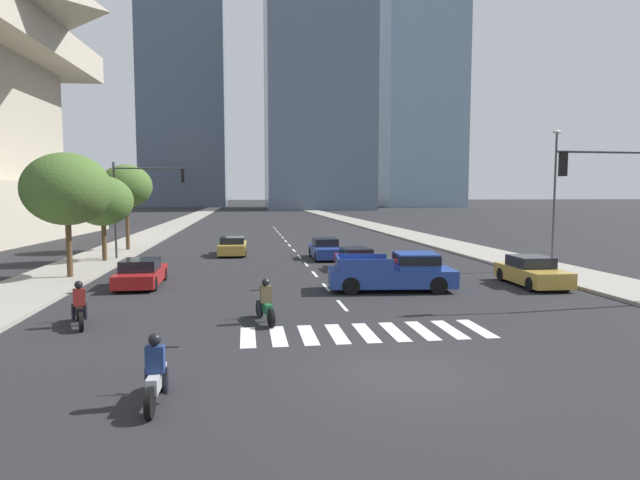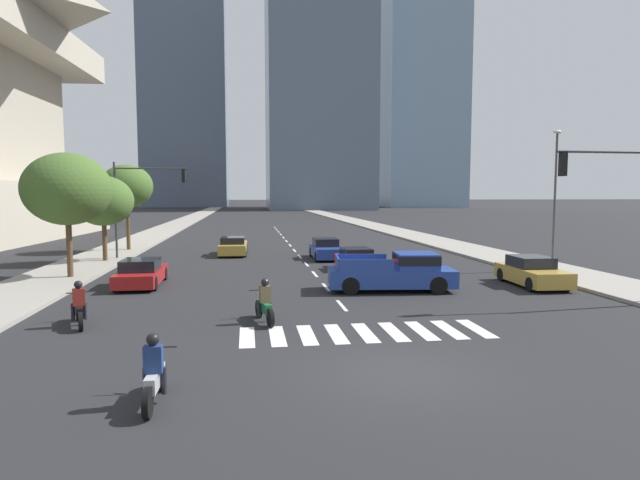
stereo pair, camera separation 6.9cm
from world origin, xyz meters
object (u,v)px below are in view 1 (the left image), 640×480
(street_tree_second, at_px, (103,201))
(sedan_gold_1, at_px, (233,246))
(motorcycle_trailing, at_px, (79,308))
(motorcycle_third, at_px, (265,305))
(sedan_red_2, at_px, (357,260))
(traffic_signal_near, at_px, (626,193))
(sedan_gold_0, at_px, (532,272))
(sedan_blue_4, at_px, (325,249))
(pickup_truck, at_px, (397,272))
(street_tree_nearest, at_px, (67,189))
(traffic_signal_far, at_px, (141,192))
(street_tree_third, at_px, (126,186))
(sedan_red_3, at_px, (141,273))
(street_lamp_east, at_px, (555,189))
(motorcycle_lead, at_px, (156,376))

(street_tree_second, bearing_deg, sedan_gold_1, 22.12)
(motorcycle_trailing, height_order, motorcycle_third, same)
(motorcycle_third, distance_m, sedan_gold_1, 19.90)
(sedan_red_2, height_order, traffic_signal_near, traffic_signal_near)
(sedan_gold_0, height_order, sedan_blue_4, sedan_gold_0)
(motorcycle_third, xyz_separation_m, sedan_gold_1, (-1.51, 19.84, 0.01))
(pickup_truck, bearing_deg, sedan_red_2, 100.24)
(pickup_truck, relative_size, traffic_signal_near, 0.94)
(pickup_truck, bearing_deg, street_tree_nearest, 167.47)
(street_tree_second, bearing_deg, traffic_signal_far, 32.02)
(traffic_signal_near, relative_size, street_tree_third, 0.96)
(street_tree_nearest, bearing_deg, sedan_red_3, -30.92)
(motorcycle_third, distance_m, traffic_signal_far, 19.73)
(motorcycle_third, xyz_separation_m, sedan_red_3, (-5.44, 7.84, -0.00))
(motorcycle_third, distance_m, street_lamp_east, 19.57)
(pickup_truck, distance_m, sedan_blue_4, 11.93)
(motorcycle_lead, xyz_separation_m, sedan_red_3, (-3.00, 14.38, -0.00))
(sedan_red_3, height_order, street_tree_nearest, street_tree_nearest)
(traffic_signal_near, bearing_deg, pickup_truck, -29.24)
(sedan_gold_1, xyz_separation_m, sedan_red_2, (7.05, -8.48, -0.03))
(motorcycle_lead, height_order, street_lamp_east, street_lamp_east)
(sedan_blue_4, relative_size, street_tree_third, 0.69)
(motorcycle_trailing, distance_m, traffic_signal_far, 18.07)
(motorcycle_third, height_order, traffic_signal_far, traffic_signal_far)
(pickup_truck, bearing_deg, sedan_gold_1, 122.93)
(sedan_gold_0, relative_size, traffic_signal_near, 0.70)
(sedan_red_2, relative_size, traffic_signal_far, 0.70)
(street_tree_second, bearing_deg, sedan_red_3, -66.48)
(sedan_red_2, bearing_deg, motorcycle_lead, -26.08)
(motorcycle_trailing, relative_size, sedan_gold_0, 0.48)
(pickup_truck, bearing_deg, traffic_signal_near, -23.15)
(sedan_gold_1, height_order, street_tree_third, street_tree_third)
(sedan_red_2, height_order, street_tree_nearest, street_tree_nearest)
(street_lamp_east, bearing_deg, sedan_gold_1, 150.92)
(pickup_truck, height_order, sedan_gold_0, pickup_truck)
(sedan_red_3, relative_size, street_tree_nearest, 0.72)
(motorcycle_lead, distance_m, motorcycle_trailing, 7.73)
(sedan_gold_0, bearing_deg, sedan_gold_1, -133.68)
(sedan_red_2, distance_m, traffic_signal_far, 14.87)
(sedan_blue_4, height_order, street_tree_third, street_tree_third)
(sedan_blue_4, xyz_separation_m, traffic_signal_far, (-11.83, 1.13, 3.75))
(sedan_blue_4, distance_m, street_lamp_east, 14.27)
(street_tree_nearest, bearing_deg, traffic_signal_near, -22.34)
(pickup_truck, distance_m, sedan_red_2, 6.39)
(motorcycle_third, height_order, pickup_truck, pickup_truck)
(sedan_red_2, xyz_separation_m, street_tree_nearest, (-14.83, -1.22, 3.92))
(sedan_gold_0, xyz_separation_m, sedan_gold_1, (-14.10, 14.49, -0.03))
(street_tree_nearest, bearing_deg, pickup_truck, -18.63)
(motorcycle_trailing, xyz_separation_m, pickup_truck, (11.95, 4.64, 0.23))
(sedan_gold_0, height_order, street_tree_nearest, street_tree_nearest)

